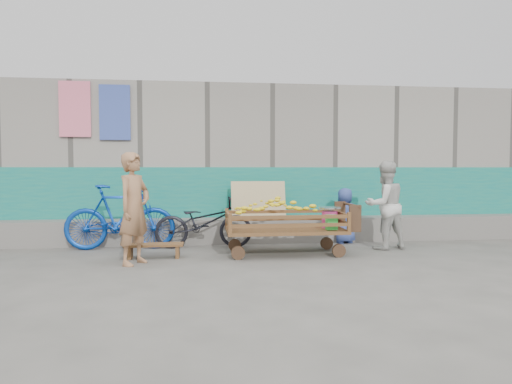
{
  "coord_description": "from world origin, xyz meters",
  "views": [
    {
      "loc": [
        -0.74,
        -6.06,
        1.38
      ],
      "look_at": [
        0.13,
        1.2,
        1.0
      ],
      "focal_mm": 32.0,
      "sensor_mm": 36.0,
      "label": 1
    }
  ],
  "objects": [
    {
      "name": "bicycle_blue",
      "position": [
        -2.11,
        1.85,
        0.55
      ],
      "size": [
        1.85,
        0.57,
        1.1
      ],
      "primitive_type": "imported",
      "rotation": [
        0.0,
        0.0,
        1.6
      ],
      "color": "#0C3A9F",
      "rests_on": "ground"
    },
    {
      "name": "banana_cart",
      "position": [
        0.55,
        1.09,
        0.59
      ],
      "size": [
        2.06,
        0.94,
        0.88
      ],
      "color": "brown",
      "rests_on": "ground"
    },
    {
      "name": "bicycle_dark",
      "position": [
        -0.7,
        1.85,
        0.44
      ],
      "size": [
        1.68,
        0.59,
        0.88
      ],
      "primitive_type": "imported",
      "rotation": [
        0.0,
        0.0,
        1.57
      ],
      "color": "black",
      "rests_on": "ground"
    },
    {
      "name": "vendor_man",
      "position": [
        -1.7,
        0.6,
        0.81
      ],
      "size": [
        0.63,
        0.7,
        1.61
      ],
      "primitive_type": "imported",
      "rotation": [
        0.0,
        0.0,
        1.03
      ],
      "color": "#996A47",
      "rests_on": "ground"
    },
    {
      "name": "bench",
      "position": [
        -1.47,
        1.03,
        0.16
      ],
      "size": [
        0.9,
        0.27,
        0.22
      ],
      "color": "brown",
      "rests_on": "ground"
    },
    {
      "name": "building_wall",
      "position": [
        -0.0,
        4.05,
        1.47
      ],
      "size": [
        12.0,
        3.5,
        3.0
      ],
      "color": "gray",
      "rests_on": "ground"
    },
    {
      "name": "woman",
      "position": [
        2.37,
        1.38,
        0.75
      ],
      "size": [
        0.84,
        0.71,
        1.51
      ],
      "primitive_type": "imported",
      "rotation": [
        0.0,
        0.0,
        3.36
      ],
      "color": "beige",
      "rests_on": "ground"
    },
    {
      "name": "child",
      "position": [
        1.89,
        2.05,
        0.51
      ],
      "size": [
        0.55,
        0.42,
        1.02
      ],
      "primitive_type": "imported",
      "rotation": [
        0.0,
        0.0,
        3.35
      ],
      "color": "#354992",
      "rests_on": "ground"
    },
    {
      "name": "ground",
      "position": [
        0.0,
        0.0,
        0.0
      ],
      "size": [
        80.0,
        80.0,
        0.0
      ],
      "primitive_type": "plane",
      "color": "#514F49",
      "rests_on": "ground"
    }
  ]
}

